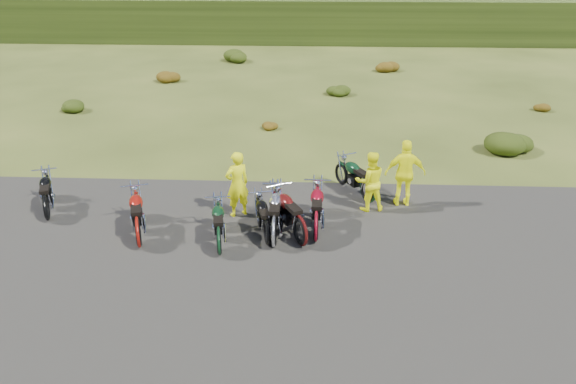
{
  "coord_description": "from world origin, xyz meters",
  "views": [
    {
      "loc": [
        1.38,
        -11.83,
        6.96
      ],
      "look_at": [
        0.77,
        1.18,
        0.98
      ],
      "focal_mm": 35.0,
      "sensor_mm": 36.0,
      "label": 1
    }
  ],
  "objects_px": {
    "motorcycle_0": "(49,220)",
    "motorcycle_7": "(367,203)",
    "motorcycle_3": "(274,247)",
    "person_middle": "(237,185)"
  },
  "relations": [
    {
      "from": "motorcycle_3",
      "to": "motorcycle_0",
      "type": "bearing_deg",
      "value": 78.89
    },
    {
      "from": "motorcycle_0",
      "to": "motorcycle_7",
      "type": "xyz_separation_m",
      "value": [
        8.61,
        1.49,
        0.0
      ]
    },
    {
      "from": "motorcycle_3",
      "to": "person_middle",
      "type": "height_order",
      "value": "person_middle"
    },
    {
      "from": "motorcycle_3",
      "to": "motorcycle_7",
      "type": "bearing_deg",
      "value": -44.8
    },
    {
      "from": "motorcycle_0",
      "to": "motorcycle_7",
      "type": "distance_m",
      "value": 8.74
    },
    {
      "from": "person_middle",
      "to": "motorcycle_7",
      "type": "bearing_deg",
      "value": 163.39
    },
    {
      "from": "motorcycle_0",
      "to": "person_middle",
      "type": "distance_m",
      "value": 5.16
    },
    {
      "from": "person_middle",
      "to": "motorcycle_3",
      "type": "bearing_deg",
      "value": 92.14
    },
    {
      "from": "motorcycle_3",
      "to": "person_middle",
      "type": "distance_m",
      "value": 2.15
    },
    {
      "from": "motorcycle_7",
      "to": "person_middle",
      "type": "height_order",
      "value": "person_middle"
    }
  ]
}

